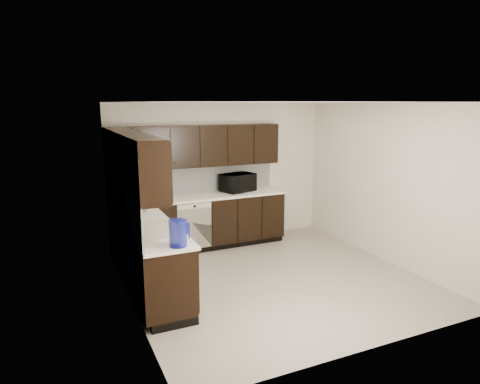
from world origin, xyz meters
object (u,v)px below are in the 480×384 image
object	(u,v)px
sink	(155,235)
microwave	(238,183)
storage_bin	(132,203)
blue_pitcher	(178,233)
toaster_oven	(125,195)

from	to	relation	value
sink	microwave	size ratio (longest dim) A/B	1.42
sink	storage_bin	xyz separation A→B (m)	(-0.04, 1.27, 0.15)
sink	blue_pitcher	size ratio (longest dim) A/B	2.74
sink	blue_pitcher	xyz separation A→B (m)	(0.09, -0.69, 0.21)
sink	microwave	bearing A→B (deg)	42.61
sink	microwave	distance (m)	2.60
microwave	storage_bin	bearing A→B (deg)	176.04
sink	blue_pitcher	bearing A→B (deg)	-82.18
microwave	blue_pitcher	size ratio (longest dim) A/B	1.93
microwave	blue_pitcher	world-z (taller)	microwave
toaster_oven	sink	bearing A→B (deg)	-67.23
toaster_oven	microwave	bearing A→B (deg)	20.86
sink	toaster_oven	bearing A→B (deg)	92.26
microwave	storage_bin	size ratio (longest dim) A/B	1.29
microwave	blue_pitcher	xyz separation A→B (m)	(-1.82, -2.44, -0.01)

